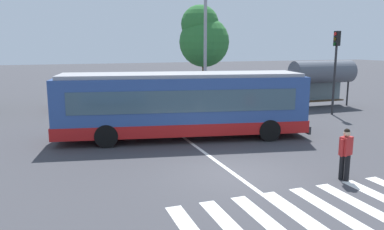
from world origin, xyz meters
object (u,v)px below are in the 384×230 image
(parked_car_silver, at_px, (145,94))
(parked_car_champagne, at_px, (183,93))
(city_transit_bus, at_px, (182,105))
(bus_stop_shelter, at_px, (322,73))
(pedestrian_crossing_street, at_px, (346,151))
(parked_car_blue, at_px, (211,91))
(twin_arm_street_lamp, at_px, (205,11))
(parked_car_red, at_px, (72,98))
(traffic_light_far_corner, at_px, (336,60))
(parked_car_teal, at_px, (108,96))
(background_tree_right, at_px, (203,37))

(parked_car_silver, relative_size, parked_car_champagne, 1.01)
(city_transit_bus, height_order, bus_stop_shelter, bus_stop_shelter)
(pedestrian_crossing_street, relative_size, parked_car_silver, 0.37)
(parked_car_blue, height_order, twin_arm_street_lamp, twin_arm_street_lamp)
(parked_car_red, distance_m, parked_car_champagne, 7.93)
(twin_arm_street_lamp, bearing_deg, bus_stop_shelter, -3.26)
(city_transit_bus, distance_m, twin_arm_street_lamp, 8.23)
(pedestrian_crossing_street, bearing_deg, traffic_light_far_corner, 52.02)
(pedestrian_crossing_street, relative_size, bus_stop_shelter, 0.37)
(city_transit_bus, height_order, twin_arm_street_lamp, twin_arm_street_lamp)
(twin_arm_street_lamp, bearing_deg, parked_car_teal, 139.86)
(parked_car_red, distance_m, traffic_light_far_corner, 17.41)
(city_transit_bus, bearing_deg, parked_car_blue, 61.24)
(parked_car_red, xyz_separation_m, twin_arm_street_lamp, (7.97, -4.58, 5.59))
(parked_car_red, height_order, parked_car_silver, same)
(parked_car_champagne, distance_m, background_tree_right, 8.34)
(pedestrian_crossing_street, bearing_deg, parked_car_blue, 81.18)
(parked_car_teal, bearing_deg, pedestrian_crossing_street, -73.22)
(parked_car_silver, distance_m, parked_car_blue, 5.36)
(traffic_light_far_corner, bearing_deg, parked_car_red, 153.45)
(twin_arm_street_lamp, bearing_deg, traffic_light_far_corner, -22.72)
(parked_car_red, bearing_deg, bus_stop_shelter, -17.03)
(parked_car_red, bearing_deg, twin_arm_street_lamp, -29.89)
(traffic_light_far_corner, xyz_separation_m, bus_stop_shelter, (1.17, 2.62, -1.02))
(parked_car_silver, distance_m, background_tree_right, 9.64)
(parked_car_blue, height_order, traffic_light_far_corner, traffic_light_far_corner)
(twin_arm_street_lamp, relative_size, background_tree_right, 1.33)
(pedestrian_crossing_street, distance_m, bus_stop_shelter, 15.30)
(parked_car_silver, bearing_deg, parked_car_teal, -175.14)
(parked_car_blue, xyz_separation_m, bus_stop_shelter, (6.02, -5.63, 1.65))
(parked_car_champagne, distance_m, twin_arm_street_lamp, 7.13)
(parked_car_teal, height_order, parked_car_blue, same)
(pedestrian_crossing_street, relative_size, twin_arm_street_lamp, 0.16)
(parked_car_red, bearing_deg, city_transit_bus, -66.27)
(parked_car_red, height_order, parked_car_teal, same)
(city_transit_bus, height_order, parked_car_blue, city_transit_bus)
(bus_stop_shelter, distance_m, background_tree_right, 12.14)
(bus_stop_shelter, bearing_deg, parked_car_red, 162.97)
(parked_car_champagne, bearing_deg, bus_stop_shelter, -29.62)
(parked_car_blue, bearing_deg, parked_car_silver, -177.47)
(bus_stop_shelter, height_order, background_tree_right, background_tree_right)
(parked_car_champagne, height_order, parked_car_blue, same)
(traffic_light_far_corner, xyz_separation_m, background_tree_right, (-3.54, 13.50, 1.61))
(city_transit_bus, xyz_separation_m, twin_arm_street_lamp, (3.42, 5.77, 4.77))
(parked_car_champagne, height_order, bus_stop_shelter, bus_stop_shelter)
(background_tree_right, bearing_deg, city_transit_bus, -114.32)
(pedestrian_crossing_street, height_order, parked_car_silver, pedestrian_crossing_street)
(bus_stop_shelter, bearing_deg, parked_car_champagne, 150.38)
(parked_car_champagne, xyz_separation_m, twin_arm_street_lamp, (0.05, -4.42, 5.59))
(city_transit_bus, distance_m, parked_car_champagne, 10.77)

